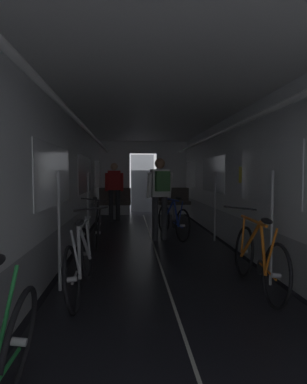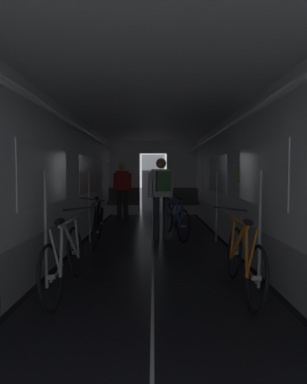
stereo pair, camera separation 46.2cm
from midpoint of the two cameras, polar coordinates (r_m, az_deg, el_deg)
name	(u,v)px [view 2 (the right image)]	position (r m, az deg, el deg)	size (l,w,h in m)	color
train_car_shell	(153,154)	(5.27, 2.51, 6.87)	(3.14, 12.34, 2.57)	black
bench_seat_far_left	(124,200)	(9.78, -3.91, -1.45)	(0.98, 0.51, 0.95)	gray
bench_seat_far_right	(183,200)	(9.82, 6.63, -1.45)	(0.98, 0.51, 0.95)	gray
bicycle_silver	(66,259)	(3.84, -12.06, -11.64)	(0.44, 1.69, 0.95)	black
bicycle_orange	(244,260)	(3.93, 19.17, -11.39)	(0.44, 1.69, 0.95)	black
bicycle_black	(99,225)	(6.29, -7.66, -5.78)	(0.44, 1.69, 0.95)	black
person_cyclist_aisle	(162,191)	(6.52, 3.52, 0.16)	(0.56, 0.45, 1.69)	#2D2D33
bicycle_blue_in_aisle	(175,220)	(6.87, 5.83, -4.99)	(0.64, 1.65, 0.94)	black
person_standing_near_bench	(123,187)	(9.38, -4.06, 0.85)	(0.53, 0.23, 1.69)	#2D2D33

